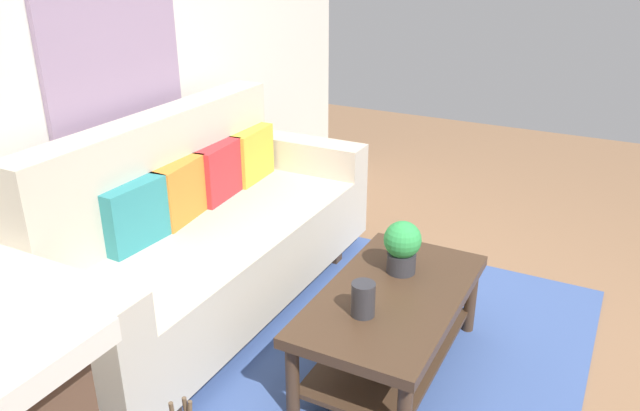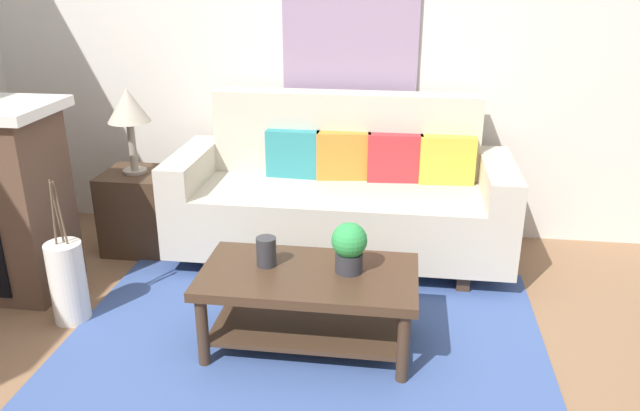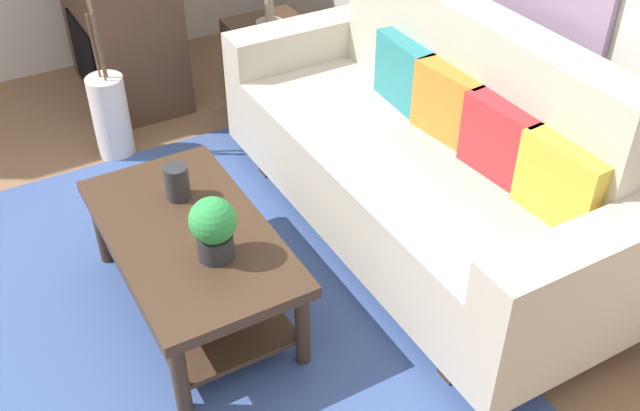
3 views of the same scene
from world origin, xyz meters
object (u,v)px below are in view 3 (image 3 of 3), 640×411
throw_pillow_crimson (501,140)px  potted_plant_tabletop (213,227)px  coffee_table (191,252)px  fireplace (118,4)px  throw_pillow_orange (450,104)px  side_table (272,69)px  floor_vase (111,117)px  couch (422,159)px  throw_pillow_teal (405,73)px  throw_pillow_mustard (562,183)px  tabletop_vase (177,182)px

throw_pillow_crimson → potted_plant_tabletop: throw_pillow_crimson is taller
coffee_table → fireplace: 2.07m
throw_pillow_orange → fireplace: size_ratio=0.31×
side_table → floor_vase: side_table is taller
couch → throw_pillow_teal: 0.44m
throw_pillow_mustard → floor_vase: 2.44m
throw_pillow_crimson → fireplace: 2.56m
throw_pillow_teal → fireplace: bearing=-153.3°
couch → throw_pillow_teal: (-0.34, 0.13, 0.25)m
throw_pillow_teal → throw_pillow_mustard: (1.03, 0.00, 0.00)m
throw_pillow_crimson → side_table: 1.80m
throw_pillow_orange → throw_pillow_crimson: 0.34m
couch → side_table: (-1.40, -0.06, -0.15)m
couch → throw_pillow_orange: size_ratio=6.11×
throw_pillow_orange → coffee_table: size_ratio=0.33×
throw_pillow_teal → potted_plant_tabletop: size_ratio=1.37×
fireplace → potted_plant_tabletop: bearing=-8.5°
potted_plant_tabletop → throw_pillow_orange: bearing=97.4°
couch → fireplace: fireplace is taller
throw_pillow_orange → potted_plant_tabletop: (0.16, -1.20, -0.11)m
throw_pillow_crimson → fireplace: (-2.40, -0.86, -0.09)m
potted_plant_tabletop → floor_vase: size_ratio=0.56×
throw_pillow_crimson → throw_pillow_mustard: same height
throw_pillow_teal → throw_pillow_mustard: 1.03m
throw_pillow_orange → floor_vase: bearing=-140.4°
throw_pillow_crimson → side_table: bearing=-173.8°
couch → potted_plant_tabletop: 1.09m
throw_pillow_crimson → throw_pillow_mustard: 0.34m
coffee_table → floor_vase: size_ratio=2.34×
tabletop_vase → side_table: tabletop_vase is taller
fireplace → throw_pillow_mustard: bearing=17.5°
tabletop_vase → side_table: 1.52m
throw_pillow_orange → floor_vase: throw_pillow_orange is taller
couch → throw_pillow_orange: bearing=90.0°
throw_pillow_mustard → floor_vase: size_ratio=0.77×
throw_pillow_mustard → throw_pillow_crimson: bearing=180.0°
throw_pillow_mustard → potted_plant_tabletop: bearing=-113.8°
throw_pillow_orange → floor_vase: 1.88m
throw_pillow_orange → couch: bearing=-90.0°
coffee_table → side_table: side_table is taller
throw_pillow_teal → fireplace: 1.93m
throw_pillow_crimson → tabletop_vase: bearing=-117.4°
throw_pillow_teal → coffee_table: 1.32m
coffee_table → side_table: (-1.35, 1.04, -0.03)m
throw_pillow_mustard → coffee_table: size_ratio=0.33×
throw_pillow_teal → throw_pillow_crimson: 0.68m
throw_pillow_mustard → fireplace: bearing=-162.5°
throw_pillow_crimson → fireplace: fireplace is taller
couch → coffee_table: bearing=-92.3°
side_table → couch: bearing=2.6°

